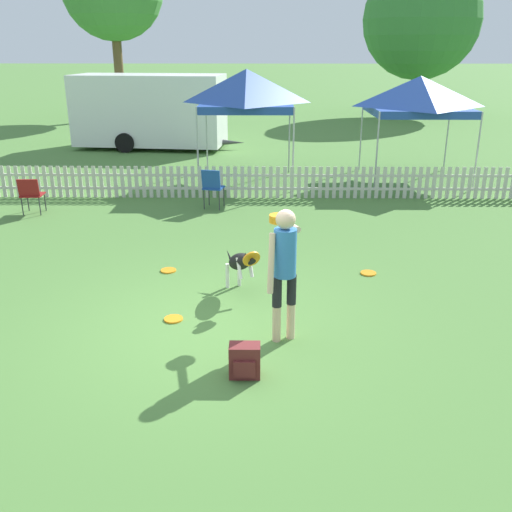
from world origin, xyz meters
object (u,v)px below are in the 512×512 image
object	(u,v)px
leaping_dog	(241,262)
equipment_trailer	(150,110)
frisbee_midfield	(168,270)
frisbee_near_dog	(368,273)
folding_chair_blue_left	(212,185)
handler_person	(284,257)
folding_chair_center	(31,193)
frisbee_near_handler	(173,319)
backpack_on_grass	(245,361)
canopy_tent_main	(419,95)
canopy_tent_secondary	(247,90)
tree_right_grove	(421,20)

from	to	relation	value
leaping_dog	equipment_trailer	xyz separation A→B (m)	(-3.78, 13.19, 0.84)
frisbee_midfield	equipment_trailer	size ratio (longest dim) A/B	0.04
leaping_dog	frisbee_near_dog	world-z (taller)	leaping_dog
folding_chair_blue_left	leaping_dog	bearing A→B (deg)	112.70
handler_person	folding_chair_blue_left	bearing A→B (deg)	79.76
frisbee_midfield	folding_chair_center	world-z (taller)	folding_chair_center
handler_person	folding_chair_blue_left	xyz separation A→B (m)	(-1.42, 6.17, -0.54)
leaping_dog	equipment_trailer	world-z (taller)	equipment_trailer
handler_person	frisbee_near_handler	xyz separation A→B (m)	(-1.49, 0.47, -1.09)
equipment_trailer	backpack_on_grass	bearing A→B (deg)	-69.64
folding_chair_center	equipment_trailer	distance (m)	8.97
handler_person	canopy_tent_main	bearing A→B (deg)	43.99
frisbee_near_dog	equipment_trailer	bearing A→B (deg)	115.42
frisbee_near_handler	canopy_tent_secondary	xyz separation A→B (m)	(0.77, 8.58, 2.44)
leaping_dog	canopy_tent_secondary	world-z (taller)	canopy_tent_secondary
equipment_trailer	tree_right_grove	world-z (taller)	tree_right_grove
frisbee_near_dog	frisbee_midfield	distance (m)	3.33
handler_person	tree_right_grove	bearing A→B (deg)	49.45
backpack_on_grass	handler_person	bearing A→B (deg)	63.93
leaping_dog	frisbee_near_handler	xyz separation A→B (m)	(-0.90, -0.87, -0.51)
frisbee_near_handler	canopy_tent_main	distance (m)	10.66
folding_chair_blue_left	tree_right_grove	size ratio (longest dim) A/B	0.12
folding_chair_blue_left	frisbee_midfield	bearing A→B (deg)	96.75
leaping_dog	tree_right_grove	size ratio (longest dim) A/B	0.14
canopy_tent_main	tree_right_grove	bearing A→B (deg)	76.18
folding_chair_center	canopy_tent_secondary	bearing A→B (deg)	-147.28
tree_right_grove	leaping_dog	bearing A→B (deg)	-109.53
frisbee_near_handler	handler_person	bearing A→B (deg)	-17.46
canopy_tent_main	equipment_trailer	bearing A→B (deg)	148.11
frisbee_near_dog	canopy_tent_secondary	xyz separation A→B (m)	(-2.21, 6.86, 2.44)
canopy_tent_main	tree_right_grove	distance (m)	16.03
folding_chair_blue_left	equipment_trailer	distance (m)	8.90
backpack_on_grass	frisbee_near_handler	bearing A→B (deg)	126.17
handler_person	backpack_on_grass	world-z (taller)	handler_person
handler_person	frisbee_near_dog	world-z (taller)	handler_person
handler_person	frisbee_midfield	distance (m)	3.12
handler_person	canopy_tent_secondary	bearing A→B (deg)	71.30
frisbee_near_dog	folding_chair_center	xyz separation A→B (m)	(-6.90, 3.47, 0.48)
handler_person	tree_right_grove	distance (m)	26.17
frisbee_near_handler	frisbee_midfield	size ratio (longest dim) A/B	1.00
frisbee_near_handler	folding_chair_center	world-z (taller)	folding_chair_center
folding_chair_blue_left	equipment_trailer	size ratio (longest dim) A/B	0.15
folding_chair_blue_left	tree_right_grove	distance (m)	21.12
backpack_on_grass	equipment_trailer	bearing A→B (deg)	104.19
canopy_tent_secondary	equipment_trailer	bearing A→B (deg)	123.71
frisbee_near_handler	canopy_tent_secondary	distance (m)	8.96
backpack_on_grass	equipment_trailer	size ratio (longest dim) A/B	0.06
canopy_tent_secondary	equipment_trailer	distance (m)	6.67
backpack_on_grass	tree_right_grove	bearing A→B (deg)	72.35
frisbee_near_handler	backpack_on_grass	bearing A→B (deg)	-53.83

